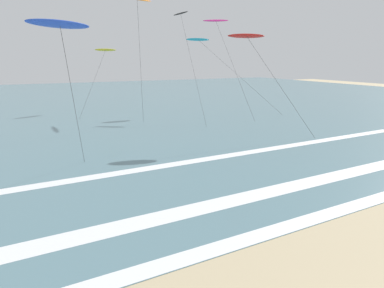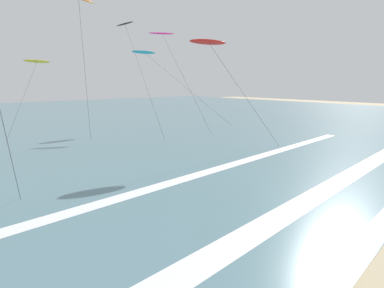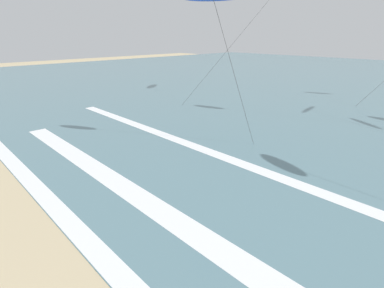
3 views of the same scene
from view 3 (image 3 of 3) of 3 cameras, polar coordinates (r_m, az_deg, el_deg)
name	(u,v)px [view 3 (image 3 of 3)]	position (r m, az deg, el deg)	size (l,w,h in m)	color
wave_foam_outer_break	(318,192)	(14.02, 23.51, -8.63)	(43.77, 0.80, 0.01)	white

